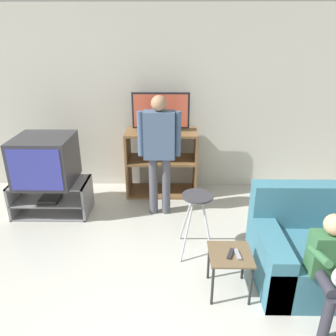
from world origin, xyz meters
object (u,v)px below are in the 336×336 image
at_px(tv_stand, 52,198).
at_px(remote_control_black, 231,254).
at_px(media_shelf, 162,162).
at_px(television_flat, 161,113).
at_px(person_seated_child, 332,264).
at_px(couch, 333,252).
at_px(remote_control_white, 237,254).
at_px(snack_table, 230,259).
at_px(folding_stool, 197,207).
at_px(television_main, 45,160).
at_px(person_standing_adult, 159,146).

bearing_deg(tv_stand, remote_control_black, -34.15).
bearing_deg(media_shelf, television_flat, 108.25).
bearing_deg(tv_stand, person_seated_child, -31.25).
relative_size(remote_control_black, person_seated_child, 0.15).
bearing_deg(person_seated_child, couch, 60.71).
bearing_deg(remote_control_black, remote_control_white, 12.95).
relative_size(tv_stand, snack_table, 2.32).
relative_size(media_shelf, remote_control_black, 7.00).
distance_m(tv_stand, television_flat, 1.84).
bearing_deg(tv_stand, folding_stool, -23.15).
relative_size(snack_table, remote_control_black, 2.93).
xyz_separation_m(television_flat, snack_table, (0.68, -2.05, -0.85)).
height_order(media_shelf, remote_control_black, media_shelf).
xyz_separation_m(tv_stand, snack_table, (2.10, -1.41, 0.13)).
xyz_separation_m(media_shelf, television_flat, (-0.01, 0.02, 0.72)).
relative_size(television_main, folding_stool, 1.01).
bearing_deg(remote_control_white, snack_table, 149.02).
distance_m(folding_stool, person_standing_adult, 1.01).
relative_size(remote_control_black, couch, 0.10).
bearing_deg(television_main, television_flat, 23.78).
xyz_separation_m(folding_stool, remote_control_black, (0.25, -0.64, -0.11)).
height_order(television_main, television_flat, television_flat).
bearing_deg(television_flat, tv_stand, -155.74).
relative_size(tv_stand, remote_control_white, 6.80).
height_order(remote_control_white, couch, couch).
distance_m(television_main, remote_control_white, 2.63).
bearing_deg(couch, person_standing_adult, 144.34).
xyz_separation_m(tv_stand, folding_stool, (1.85, -0.79, 0.32)).
xyz_separation_m(remote_control_white, person_seated_child, (0.67, -0.29, 0.14)).
distance_m(television_flat, couch, 2.67).
height_order(television_flat, person_standing_adult, person_standing_adult).
xyz_separation_m(remote_control_white, person_standing_adult, (-0.74, 1.46, 0.51)).
bearing_deg(snack_table, tv_stand, 146.21).
bearing_deg(person_standing_adult, television_flat, 90.06).
distance_m(tv_stand, media_shelf, 1.58).
xyz_separation_m(television_main, television_flat, (1.44, 0.63, 0.46)).
bearing_deg(remote_control_black, television_flat, 130.40).
xyz_separation_m(tv_stand, remote_control_black, (2.10, -1.43, 0.21)).
relative_size(television_flat, snack_table, 1.87).
relative_size(snack_table, person_standing_adult, 0.27).
height_order(media_shelf, television_flat, television_flat).
height_order(tv_stand, couch, couch).
height_order(television_main, person_seated_child, television_main).
bearing_deg(person_seated_child, television_main, 148.77).
bearing_deg(folding_stool, television_main, 156.81).
bearing_deg(person_standing_adult, media_shelf, 89.58).
height_order(television_main, remote_control_white, television_main).
height_order(remote_control_black, person_standing_adult, person_standing_adult).
relative_size(folding_stool, person_seated_child, 0.72).
bearing_deg(tv_stand, television_flat, 24.26).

